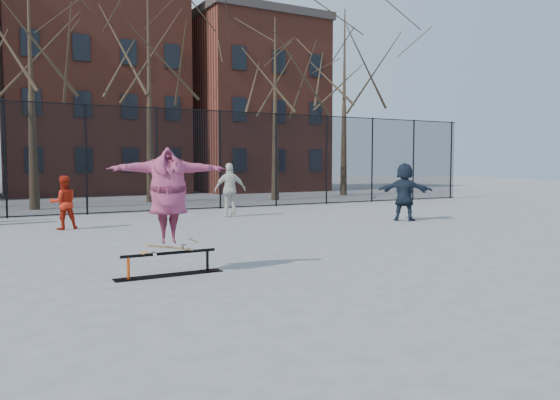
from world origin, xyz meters
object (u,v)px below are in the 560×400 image
skater (168,198)px  bystander_white (230,190)px  skateboard (169,249)px  bystander_red (64,203)px  skate_rail (169,266)px  bystander_navy (404,192)px

skater → bystander_white: size_ratio=1.05×
skateboard → bystander_white: bystander_white is taller
skater → bystander_red: bearing=107.2°
skate_rail → bystander_white: size_ratio=0.98×
skateboard → bystander_red: bystander_red is taller
skateboard → bystander_white: bearing=60.2°
skater → bystander_red: (-0.66, 7.57, -0.55)m
skateboard → skater: skater is taller
skater → bystander_red: 7.62m
bystander_white → skater: bearing=71.8°
skate_rail → skateboard: size_ratio=2.18×
bystander_red → bystander_navy: 10.42m
bystander_navy → bystander_white: bearing=7.4°
skater → bystander_red: size_ratio=1.30×
skate_rail → bystander_white: bystander_white is taller
skater → bystander_red: skater is taller
skater → skate_rail: bearing=-167.8°
skater → bystander_navy: skater is taller
skateboard → bystander_navy: bearing=26.4°
skater → bystander_white: (4.92, 8.59, -0.37)m
skate_rail → skater: bearing=-0.0°
skate_rail → bystander_navy: (9.33, 4.64, 0.78)m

